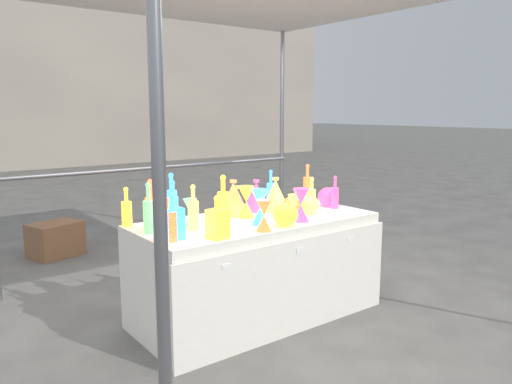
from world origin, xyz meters
TOP-DOWN VIEW (x-y plane):
  - ground at (0.00, 0.00)m, footprint 80.00×80.00m
  - display_table at (0.00, -0.01)m, footprint 1.84×0.83m
  - background_building at (4.00, 14.00)m, footprint 14.00×6.00m
  - cardboard_box_closed at (-0.76, 2.53)m, footprint 0.59×0.50m
  - cardboard_box_flat at (1.03, 2.41)m, footprint 0.77×0.70m
  - bottle_0 at (-0.85, 0.35)m, footprint 0.07×0.07m
  - bottle_1 at (-0.52, 0.32)m, footprint 0.09×0.09m
  - bottle_2 at (-0.76, 0.15)m, footprint 0.09×0.09m
  - bottle_3 at (-0.59, 0.35)m, footprint 0.12×0.12m
  - bottle_4 at (-0.54, -0.02)m, footprint 0.09×0.09m
  - bottle_5 at (-0.81, 0.08)m, footprint 0.09×0.09m
  - bottle_6 at (-0.23, 0.09)m, footprint 0.10×0.10m
  - bottle_7 at (-0.58, 0.19)m, footprint 0.08×0.08m
  - decanter_0 at (-0.53, -0.31)m, footprint 0.13×0.13m
  - decanter_1 at (-0.81, -0.17)m, footprint 0.14×0.14m
  - decanter_2 at (-0.77, -0.16)m, footprint 0.13×0.13m
  - hourglass_0 at (-0.19, -0.34)m, footprint 0.12×0.12m
  - hourglass_1 at (0.20, -0.26)m, footprint 0.16×0.16m
  - hourglass_2 at (0.19, -0.20)m, footprint 0.12×0.12m
  - hourglass_3 at (-0.51, 0.08)m, footprint 0.11×0.11m
  - hourglass_4 at (-0.03, 0.08)m, footprint 0.15×0.15m
  - hourglass_5 at (-0.09, -0.16)m, footprint 0.15×0.15m
  - globe_0 at (0.02, -0.30)m, footprint 0.22×0.22m
  - globe_1 at (0.43, -0.11)m, footprint 0.18×0.18m
  - globe_2 at (0.28, -0.08)m, footprint 0.17×0.17m
  - globe_3 at (0.78, 0.03)m, footprint 0.22×0.22m
  - lampshade_0 at (-0.06, 0.21)m, footprint 0.30×0.30m
  - lampshade_1 at (-0.03, 0.20)m, footprint 0.22×0.22m
  - lampshade_2 at (0.18, 0.24)m, footprint 0.28×0.28m
  - lampshade_3 at (0.31, 0.15)m, footprint 0.27×0.27m
  - bottle_8 at (0.38, 0.31)m, footprint 0.08×0.08m
  - bottle_9 at (0.84, 0.35)m, footprint 0.08×0.08m
  - bottle_10 at (0.75, -0.07)m, footprint 0.06×0.06m
  - bottle_11 at (0.52, -0.04)m, footprint 0.06×0.06m

SIDE VIEW (x-z plane):
  - ground at x=0.00m, z-range 0.00..0.00m
  - cardboard_box_flat at x=1.03m, z-range 0.00..0.05m
  - cardboard_box_closed at x=-0.76m, z-range 0.00..0.36m
  - display_table at x=0.00m, z-range 0.00..0.75m
  - globe_1 at x=0.43m, z-range 0.75..0.88m
  - globe_2 at x=0.28m, z-range 0.75..0.88m
  - globe_3 at x=0.78m, z-range 0.75..0.89m
  - globe_0 at x=0.02m, z-range 0.75..0.89m
  - hourglass_2 at x=0.19m, z-range 0.75..0.94m
  - hourglass_3 at x=-0.51m, z-range 0.75..0.94m
  - hourglass_0 at x=-0.19m, z-range 0.75..0.96m
  - lampshade_1 at x=-0.03m, z-range 0.75..0.97m
  - hourglass_4 at x=-0.03m, z-range 0.75..0.99m
  - hourglass_1 at x=0.20m, z-range 0.75..0.99m
  - lampshade_2 at x=0.18m, z-range 0.75..1.00m
  - hourglass_5 at x=-0.09m, z-range 0.75..1.00m
  - lampshade_3 at x=0.31m, z-range 0.75..1.02m
  - bottle_10 at x=0.75m, z-range 0.75..1.02m
  - lampshade_0 at x=-0.06m, z-range 0.75..1.02m
  - bottle_0 at x=-0.85m, z-range 0.75..1.02m
  - bottle_11 at x=0.52m, z-range 0.75..1.02m
  - decanter_0 at x=-0.53m, z-range 0.75..1.02m
  - decanter_1 at x=-0.81m, z-range 0.75..1.02m
  - decanter_2 at x=-0.77m, z-range 0.75..1.04m
  - bottle_4 at x=-0.54m, z-range 0.75..1.06m
  - bottle_8 at x=0.38m, z-range 0.75..1.06m
  - bottle_7 at x=-0.58m, z-range 0.75..1.06m
  - bottle_9 at x=0.84m, z-range 0.75..1.07m
  - bottle_5 at x=-0.81m, z-range 0.75..1.08m
  - bottle_6 at x=-0.23m, z-range 0.75..1.08m
  - bottle_2 at x=-0.76m, z-range 0.75..1.09m
  - bottle_3 at x=-0.59m, z-range 0.75..1.09m
  - bottle_1 at x=-0.52m, z-range 0.75..1.10m
  - background_building at x=4.00m, z-range 0.00..6.00m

